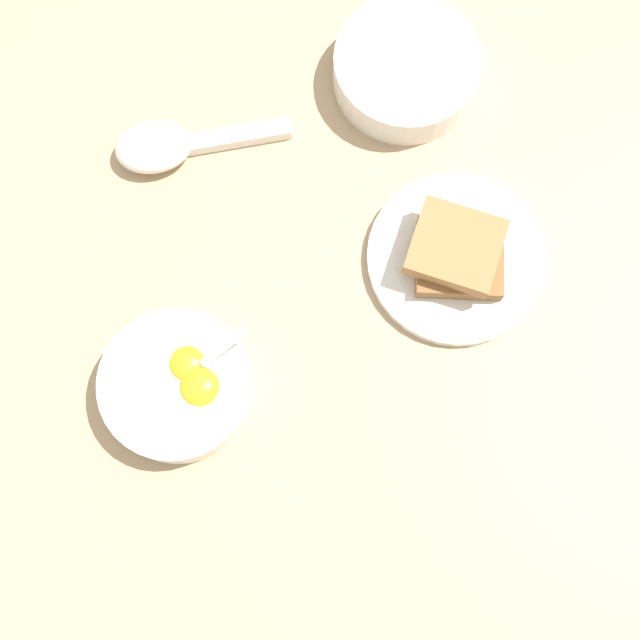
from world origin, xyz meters
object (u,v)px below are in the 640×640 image
Objects in this scene: toast_sandwich at (458,253)px; congee_bowl at (406,68)px; egg_bowl at (177,386)px; toast_plate at (456,258)px; soup_spoon at (168,145)px.

congee_bowl is at bearing 137.83° from toast_sandwich.
egg_bowl is 0.84× the size of toast_plate.
egg_bowl is at bearing -118.69° from toast_plate.
toast_sandwich is 0.31m from soup_spoon.
toast_sandwich reaches higher than congee_bowl.
egg_bowl is 0.29m from toast_sandwich.
soup_spoon is (-0.30, -0.07, 0.01)m from toast_plate.
toast_plate is at bearing 82.28° from toast_sandwich.
congee_bowl is at bearing 138.75° from toast_plate.
congee_bowl is at bearing 53.96° from soup_spoon.
toast_plate is 0.20m from congee_bowl.
toast_sandwich reaches higher than soup_spoon.
soup_spoon is at bearing 130.08° from egg_bowl.
toast_sandwich is 0.20m from congee_bowl.
congee_bowl is (-0.15, 0.13, 0.02)m from toast_plate.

